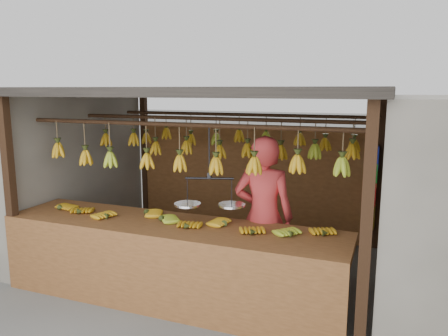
% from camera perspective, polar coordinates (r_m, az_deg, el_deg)
% --- Properties ---
extents(ground, '(80.00, 80.00, 0.00)m').
position_cam_1_polar(ground, '(6.15, -1.04, -12.47)').
color(ground, '#5B5B57').
extents(stall, '(4.30, 3.30, 2.40)m').
position_cam_1_polar(stall, '(5.99, 0.10, 6.37)').
color(stall, black).
rests_on(stall, ground).
extents(neighbor_left, '(3.00, 3.00, 2.30)m').
position_cam_1_polar(neighbor_left, '(7.89, -26.04, 0.26)').
color(neighbor_left, slate).
rests_on(neighbor_left, ground).
extents(counter, '(3.95, 0.90, 0.96)m').
position_cam_1_polar(counter, '(4.89, -7.59, -9.63)').
color(counter, brown).
rests_on(counter, ground).
extents(hanging_bananas, '(3.61, 2.24, 0.40)m').
position_cam_1_polar(hanging_bananas, '(5.74, -1.08, 2.61)').
color(hanging_bananas, '#B98513').
rests_on(hanging_bananas, ground).
extents(balance_scale, '(0.75, 0.43, 0.88)m').
position_cam_1_polar(balance_scale, '(4.78, -1.90, -4.31)').
color(balance_scale, black).
rests_on(balance_scale, ground).
extents(vendor, '(0.73, 0.53, 1.88)m').
position_cam_1_polar(vendor, '(5.04, 5.18, -6.37)').
color(vendor, '#BF3333').
rests_on(vendor, ground).
extents(bag_bundles, '(0.08, 0.26, 1.23)m').
position_cam_1_polar(bag_bundles, '(6.75, 18.94, -2.18)').
color(bag_bundles, '#1426BF').
rests_on(bag_bundles, ground).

